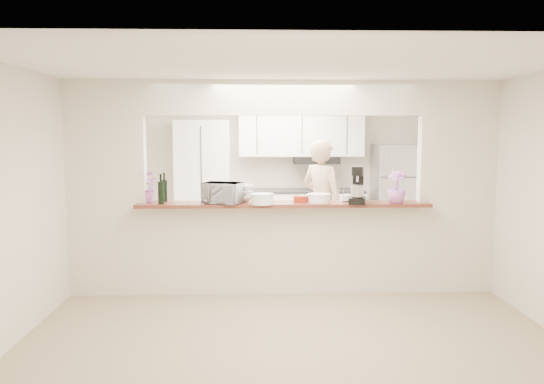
{
  "coord_description": "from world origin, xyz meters",
  "views": [
    {
      "loc": [
        -0.32,
        -6.17,
        1.91
      ],
      "look_at": [
        -0.12,
        0.3,
        1.17
      ],
      "focal_mm": 35.0,
      "sensor_mm": 36.0,
      "label": 1
    }
  ],
  "objects_px": {
    "refrigerator": "(396,195)",
    "stand_mixer": "(358,187)",
    "toaster_oven": "(223,193)",
    "person": "(322,203)"
  },
  "relations": [
    {
      "from": "refrigerator",
      "to": "person",
      "type": "height_order",
      "value": "person"
    },
    {
      "from": "refrigerator",
      "to": "person",
      "type": "relative_size",
      "value": 0.95
    },
    {
      "from": "refrigerator",
      "to": "toaster_oven",
      "type": "height_order",
      "value": "refrigerator"
    },
    {
      "from": "refrigerator",
      "to": "stand_mixer",
      "type": "height_order",
      "value": "refrigerator"
    },
    {
      "from": "refrigerator",
      "to": "toaster_oven",
      "type": "relative_size",
      "value": 3.9
    },
    {
      "from": "toaster_oven",
      "to": "refrigerator",
      "type": "bearing_deg",
      "value": 64.66
    },
    {
      "from": "toaster_oven",
      "to": "person",
      "type": "bearing_deg",
      "value": 66.14
    },
    {
      "from": "stand_mixer",
      "to": "refrigerator",
      "type": "bearing_deg",
      "value": 66.76
    },
    {
      "from": "refrigerator",
      "to": "person",
      "type": "bearing_deg",
      "value": -136.43
    },
    {
      "from": "refrigerator",
      "to": "stand_mixer",
      "type": "xyz_separation_m",
      "value": [
        -1.2,
        -2.79,
        0.43
      ]
    }
  ]
}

